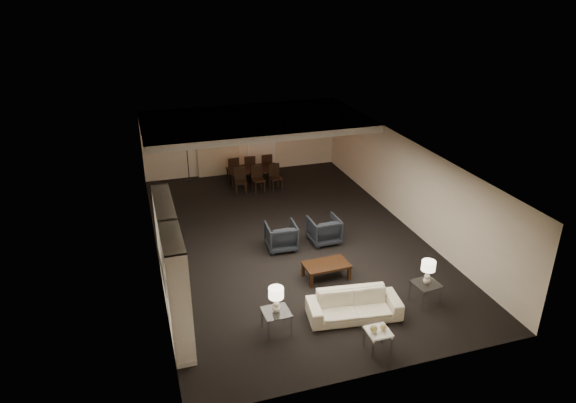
{
  "coord_description": "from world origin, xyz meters",
  "views": [
    {
      "loc": [
        -3.76,
        -11.93,
        6.63
      ],
      "look_at": [
        0.0,
        0.0,
        1.1
      ],
      "focal_mm": 32.0,
      "sensor_mm": 36.0,
      "label": 1
    }
  ],
  "objects_px": {
    "marble_table": "(378,340)",
    "vase_amber": "(172,257)",
    "table_lamp_right": "(428,272)",
    "chair_nl": "(241,181)",
    "armchair_right": "(324,230)",
    "vase_blue": "(177,291)",
    "dining_table": "(254,177)",
    "chair_fr": "(266,165)",
    "chair_nm": "(258,179)",
    "sofa": "(354,305)",
    "floor_speaker": "(173,262)",
    "coffee_table": "(326,271)",
    "armchair_left": "(281,236)",
    "floor_lamp": "(187,157)",
    "television": "(171,258)",
    "pendant_light": "(264,135)",
    "chair_nr": "(276,177)",
    "chair_fm": "(249,167)",
    "table_lamp_left": "(276,300)",
    "chair_fl": "(233,168)",
    "side_table_right": "(425,293)",
    "side_table_left": "(276,322)"
  },
  "relations": [
    {
      "from": "chair_nr",
      "to": "chair_nm",
      "type": "bearing_deg",
      "value": 174.68
    },
    {
      "from": "table_lamp_right",
      "to": "chair_nl",
      "type": "bearing_deg",
      "value": 108.93
    },
    {
      "from": "table_lamp_left",
      "to": "chair_nr",
      "type": "height_order",
      "value": "table_lamp_left"
    },
    {
      "from": "table_lamp_right",
      "to": "vase_amber",
      "type": "distance_m",
      "value": 5.39
    },
    {
      "from": "sofa",
      "to": "armchair_right",
      "type": "bearing_deg",
      "value": 87.23
    },
    {
      "from": "chair_fr",
      "to": "chair_nm",
      "type": "bearing_deg",
      "value": 62.99
    },
    {
      "from": "sofa",
      "to": "table_lamp_right",
      "type": "bearing_deg",
      "value": 7.54
    },
    {
      "from": "armchair_right",
      "to": "side_table_right",
      "type": "bearing_deg",
      "value": 107.17
    },
    {
      "from": "vase_amber",
      "to": "floor_speaker",
      "type": "distance_m",
      "value": 2.14
    },
    {
      "from": "dining_table",
      "to": "side_table_right",
      "type": "bearing_deg",
      "value": -70.28
    },
    {
      "from": "armchair_left",
      "to": "chair_fm",
      "type": "relative_size",
      "value": 0.92
    },
    {
      "from": "vase_amber",
      "to": "coffee_table",
      "type": "bearing_deg",
      "value": 13.45
    },
    {
      "from": "sofa",
      "to": "chair_nr",
      "type": "bearing_deg",
      "value": 94.33
    },
    {
      "from": "vase_amber",
      "to": "chair_fm",
      "type": "relative_size",
      "value": 0.21
    },
    {
      "from": "marble_table",
      "to": "vase_amber",
      "type": "height_order",
      "value": "vase_amber"
    },
    {
      "from": "television",
      "to": "chair_fl",
      "type": "relative_size",
      "value": 1.2
    },
    {
      "from": "television",
      "to": "chair_fm",
      "type": "xyz_separation_m",
      "value": [
        3.34,
        6.79,
        -0.62
      ]
    },
    {
      "from": "armchair_left",
      "to": "floor_lamp",
      "type": "xyz_separation_m",
      "value": [
        -1.67,
        5.7,
        0.52
      ]
    },
    {
      "from": "floor_lamp",
      "to": "chair_fm",
      "type": "bearing_deg",
      "value": -11.83
    },
    {
      "from": "vase_amber",
      "to": "chair_fr",
      "type": "bearing_deg",
      "value": 63.07
    },
    {
      "from": "chair_fr",
      "to": "floor_lamp",
      "type": "relative_size",
      "value": 0.49
    },
    {
      "from": "chair_fm",
      "to": "chair_nm",
      "type": "bearing_deg",
      "value": 93.44
    },
    {
      "from": "table_lamp_right",
      "to": "chair_fm",
      "type": "distance_m",
      "value": 8.78
    },
    {
      "from": "sofa",
      "to": "chair_nr",
      "type": "relative_size",
      "value": 2.24
    },
    {
      "from": "table_lamp_right",
      "to": "chair_nl",
      "type": "distance_m",
      "value": 7.69
    },
    {
      "from": "sofa",
      "to": "floor_speaker",
      "type": "distance_m",
      "value": 4.3
    },
    {
      "from": "armchair_right",
      "to": "vase_blue",
      "type": "relative_size",
      "value": 4.84
    },
    {
      "from": "sofa",
      "to": "armchair_right",
      "type": "height_order",
      "value": "armchair_right"
    },
    {
      "from": "vase_blue",
      "to": "chair_nr",
      "type": "distance_m",
      "value": 8.02
    },
    {
      "from": "coffee_table",
      "to": "chair_fl",
      "type": "bearing_deg",
      "value": 96.49
    },
    {
      "from": "floor_lamp",
      "to": "pendant_light",
      "type": "bearing_deg",
      "value": -36.26
    },
    {
      "from": "side_table_left",
      "to": "marble_table",
      "type": "bearing_deg",
      "value": -32.91
    },
    {
      "from": "sofa",
      "to": "chair_fr",
      "type": "distance_m",
      "value": 8.58
    },
    {
      "from": "television",
      "to": "pendant_light",
      "type": "bearing_deg",
      "value": -32.92
    },
    {
      "from": "pendant_light",
      "to": "floor_speaker",
      "type": "distance_m",
      "value": 6.08
    },
    {
      "from": "chair_nm",
      "to": "chair_nr",
      "type": "height_order",
      "value": "same"
    },
    {
      "from": "armchair_left",
      "to": "vase_amber",
      "type": "relative_size",
      "value": 4.4
    },
    {
      "from": "coffee_table",
      "to": "armchair_right",
      "type": "relative_size",
      "value": 1.34
    },
    {
      "from": "vase_amber",
      "to": "chair_nr",
      "type": "distance_m",
      "value": 7.73
    },
    {
      "from": "marble_table",
      "to": "floor_lamp",
      "type": "xyz_separation_m",
      "value": [
        -2.27,
        10.1,
        0.66
      ]
    },
    {
      "from": "coffee_table",
      "to": "armchair_left",
      "type": "xyz_separation_m",
      "value": [
        -0.6,
        1.7,
        0.17
      ]
    },
    {
      "from": "vase_blue",
      "to": "dining_table",
      "type": "distance_m",
      "value": 8.34
    },
    {
      "from": "marble_table",
      "to": "dining_table",
      "type": "xyz_separation_m",
      "value": [
        -0.19,
        9.02,
        0.07
      ]
    },
    {
      "from": "television",
      "to": "floor_lamp",
      "type": "xyz_separation_m",
      "value": [
        1.26,
        7.23,
        -0.17
      ]
    },
    {
      "from": "vase_amber",
      "to": "dining_table",
      "type": "distance_m",
      "value": 8.04
    },
    {
      "from": "armchair_left",
      "to": "television",
      "type": "bearing_deg",
      "value": 30.69
    },
    {
      "from": "coffee_table",
      "to": "vase_amber",
      "type": "bearing_deg",
      "value": -166.55
    },
    {
      "from": "sofa",
      "to": "television",
      "type": "height_order",
      "value": "television"
    },
    {
      "from": "side_table_left",
      "to": "table_lamp_right",
      "type": "xyz_separation_m",
      "value": [
        3.4,
        0.0,
        0.52
      ]
    },
    {
      "from": "coffee_table",
      "to": "armchair_left",
      "type": "height_order",
      "value": "armchair_left"
    }
  ]
}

